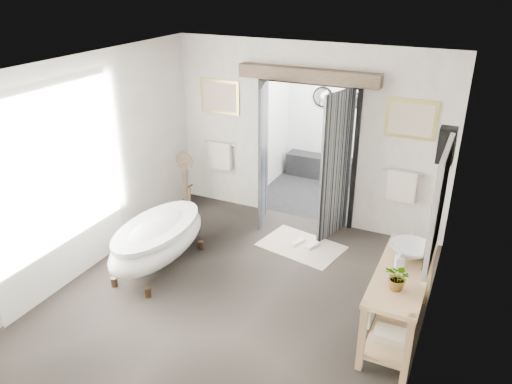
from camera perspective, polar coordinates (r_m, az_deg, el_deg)
ground_plane at (r=6.57m, az=-2.28°, el=-11.97°), size 5.00×5.00×0.00m
room_shell at (r=5.58m, az=-3.51°, el=2.97°), size 4.52×5.02×2.91m
shower_room at (r=9.50m, az=8.80°, el=5.75°), size 2.22×2.01×2.51m
back_wall_dressing at (r=7.78m, az=5.43°, el=6.84°), size 3.82×0.79×2.52m
clawfoot_tub at (r=7.07m, az=-11.14°, el=-5.30°), size 0.83×1.87×0.91m
vanity at (r=5.94m, az=15.80°, el=-11.44°), size 0.57×1.60×0.85m
pedestal_mirror at (r=8.59m, az=-8.03°, el=0.66°), size 0.32×0.21×1.10m
rug at (r=7.67m, az=5.19°, el=-6.18°), size 1.34×1.02×0.01m
slippers at (r=7.67m, az=5.60°, el=-5.91°), size 0.42×0.28×0.05m
basin at (r=5.98m, az=17.26°, el=-6.49°), size 0.48×0.48×0.17m
plant at (r=5.36m, az=16.00°, el=-9.38°), size 0.33×0.32×0.29m
soap_bottle_a at (r=5.75m, az=16.13°, el=-7.42°), size 0.12×0.12×0.21m
soap_bottle_b at (r=6.30m, az=17.36°, el=-4.91°), size 0.14×0.14×0.15m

